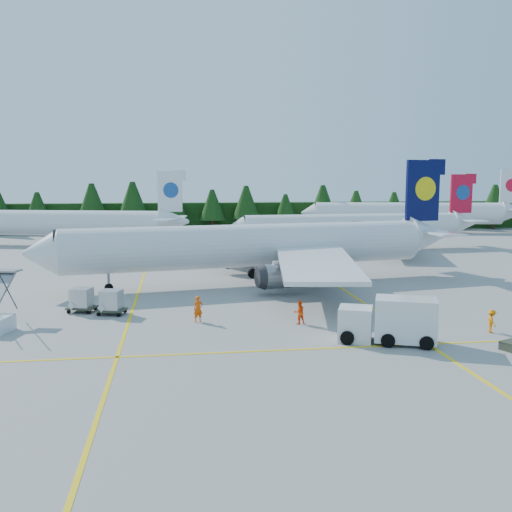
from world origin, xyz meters
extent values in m
plane|color=gray|center=(0.00, 0.00, 0.00)|extent=(320.00, 320.00, 0.00)
cube|color=yellow|center=(-14.00, 20.00, 0.01)|extent=(0.25, 120.00, 0.01)
cube|color=yellow|center=(6.00, 20.00, 0.01)|extent=(0.25, 120.00, 0.01)
cube|color=yellow|center=(0.00, -6.00, 0.01)|extent=(80.00, 0.25, 0.01)
cube|color=black|center=(0.00, 82.00, 3.00)|extent=(220.00, 4.00, 6.00)
cylinder|color=silver|center=(-2.69, 17.78, 4.01)|extent=(38.03, 10.90, 4.45)
cone|color=silver|center=(-22.85, 14.25, 4.01)|extent=(3.83, 4.92, 4.45)
cube|color=#070B37|center=(17.59, 21.32, 9.57)|extent=(4.23, 1.11, 6.90)
cube|color=silver|center=(-1.03, 27.67, 3.34)|extent=(13.71, 17.87, 1.26)
cylinder|color=gray|center=(-2.70, 24.33, 1.78)|extent=(4.13, 2.95, 2.34)
cube|color=silver|center=(2.23, 9.04, 3.34)|extent=(8.96, 17.46, 1.26)
cylinder|color=gray|center=(-0.48, 11.61, 1.78)|extent=(4.13, 2.95, 2.34)
cylinder|color=gray|center=(-16.84, 15.30, 0.95)|extent=(0.27, 0.27, 1.89)
cylinder|color=silver|center=(16.85, 44.62, 3.60)|extent=(34.21, 6.60, 4.00)
cone|color=silver|center=(-1.50, 43.21, 3.60)|extent=(3.10, 4.20, 4.00)
cube|color=red|center=(35.29, 46.05, 8.60)|extent=(3.82, 0.64, 6.20)
cube|color=silver|center=(19.18, 53.33, 3.00)|extent=(11.27, 16.16, 1.13)
cylinder|color=gray|center=(17.40, 50.49, 1.60)|extent=(3.55, 2.36, 2.10)
cube|color=silver|center=(20.49, 36.38, 3.00)|extent=(9.36, 15.99, 1.13)
cylinder|color=gray|center=(18.29, 38.92, 1.60)|extent=(3.55, 2.36, 2.10)
cylinder|color=gray|center=(3.96, 43.63, 0.85)|extent=(0.24, 0.24, 1.70)
cylinder|color=silver|center=(-29.78, 57.22, 3.76)|extent=(35.36, 13.17, 4.17)
cube|color=silver|center=(-11.13, 52.25, 8.97)|extent=(3.93, 1.37, 6.47)
cylinder|color=silver|center=(37.31, 71.94, 4.00)|extent=(37.86, 11.87, 4.44)
cone|color=silver|center=(17.30, 76.01, 4.00)|extent=(3.93, 4.97, 4.44)
cube|color=silver|center=(57.43, 67.84, 9.54)|extent=(4.21, 1.22, 6.88)
cylinder|color=gray|center=(23.26, 74.79, 0.89)|extent=(0.27, 0.27, 1.78)
cube|color=gray|center=(-23.31, 5.40, 3.77)|extent=(2.10, 1.64, 0.12)
cube|color=white|center=(1.55, -4.45, 1.14)|extent=(2.83, 2.83, 2.29)
cube|color=black|center=(1.55, -4.45, 1.69)|extent=(2.48, 2.61, 0.98)
cube|color=white|center=(4.59, -5.65, 1.63)|extent=(4.53, 3.67, 2.83)
cube|color=#343929|center=(-18.04, 6.75, 0.39)|extent=(2.54, 2.21, 0.14)
cube|color=silver|center=(-18.04, 6.75, 1.23)|extent=(1.87, 1.84, 1.53)
cube|color=#343929|center=(-15.52, 5.52, 0.39)|extent=(2.54, 2.21, 0.14)
cube|color=silver|center=(-15.52, 5.52, 1.23)|extent=(1.87, 1.84, 1.53)
imported|color=#EF4B05|center=(-8.73, 2.12, 1.00)|extent=(0.83, 0.66, 2.00)
imported|color=#FF3E05|center=(-1.23, 0.46, 0.89)|extent=(1.00, 0.86, 1.78)
imported|color=orange|center=(11.75, -3.89, 0.83)|extent=(0.57, 0.75, 1.66)
camera|label=1|loc=(-10.30, -40.52, 10.71)|focal=40.00mm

